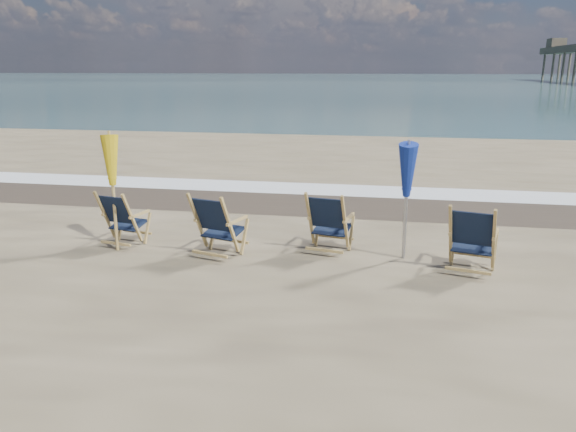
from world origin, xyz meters
name	(u,v)px	position (x,y,z in m)	size (l,w,h in m)	color
ocean	(387,80)	(0.00, 128.00, 0.00)	(400.00, 400.00, 0.00)	#3D6165
surf_foam	(331,189)	(0.00, 8.30, 0.00)	(200.00, 1.40, 0.01)	silver
wet_sand_strip	(324,203)	(0.00, 6.80, 0.00)	(200.00, 2.60, 0.00)	#42362A
beach_chair_0	(132,221)	(-2.83, 2.86, 0.51)	(0.65, 0.73, 1.02)	black
beach_chair_1	(230,228)	(-1.01, 2.56, 0.56)	(0.71, 0.80, 1.12)	black
beach_chair_2	(345,225)	(0.78, 3.12, 0.54)	(0.70, 0.78, 1.09)	black
beach_chair_3	(494,243)	(3.01, 2.52, 0.56)	(0.71, 0.80, 1.11)	black
umbrella_yellow	(111,167)	(-3.14, 2.87, 1.43)	(0.30, 0.30, 1.94)	tan
umbrella_blue	(408,174)	(1.74, 3.02, 1.45)	(0.30, 0.30, 1.96)	#A5A5AD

